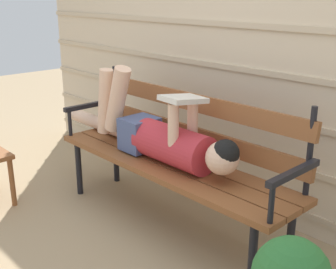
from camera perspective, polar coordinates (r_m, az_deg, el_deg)
The scene contains 4 objects.
ground_plane at distance 2.84m, azimuth -2.37°, elevation -12.76°, with size 12.00×12.00×0.00m, color tan.
house_siding at distance 2.97m, azimuth 8.53°, elevation 14.16°, with size 4.49×0.08×2.52m.
park_bench at distance 2.76m, azimuth 1.03°, elevation -2.18°, with size 1.81×0.46×0.92m.
reclining_person at distance 2.75m, azimuth -1.44°, elevation -0.03°, with size 1.76×0.27×0.57m.
Camera 1 is at (1.86, -1.57, 1.46)m, focal length 46.41 mm.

